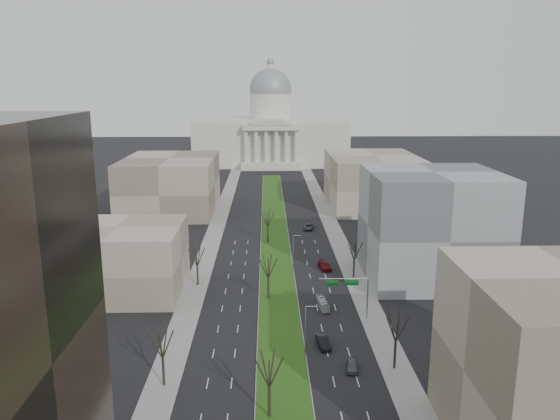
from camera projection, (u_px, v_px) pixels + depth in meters
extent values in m
plane|color=black|center=(275.00, 243.00, 149.35)|extent=(600.00, 600.00, 0.00)
cube|color=#999993|center=(275.00, 243.00, 148.36)|extent=(8.00, 222.00, 0.15)
cube|color=#285015|center=(275.00, 243.00, 148.34)|extent=(7.70, 221.70, 0.06)
cube|color=gray|center=(200.00, 274.00, 124.59)|extent=(5.00, 330.00, 0.15)
cube|color=gray|center=(353.00, 273.00, 125.42)|extent=(5.00, 330.00, 0.15)
cube|color=beige|center=(271.00, 141.00, 292.60)|extent=(80.00, 40.00, 24.00)
cube|color=beige|center=(271.00, 166.00, 272.50)|extent=(30.00, 6.00, 4.00)
cube|color=beige|center=(271.00, 128.00, 268.16)|extent=(28.00, 5.00, 2.50)
cube|color=beige|center=(271.00, 124.00, 267.70)|extent=(20.00, 5.00, 1.80)
cube|color=beige|center=(271.00, 120.00, 267.33)|extent=(12.00, 5.00, 1.60)
cylinder|color=beige|center=(271.00, 107.00, 288.49)|extent=(22.00, 22.00, 14.00)
sphere|color=gray|center=(271.00, 90.00, 286.43)|extent=(22.00, 22.00, 22.00)
cylinder|color=beige|center=(270.00, 68.00, 283.92)|extent=(4.00, 4.00, 4.00)
sphere|color=gray|center=(270.00, 62.00, 283.23)|extent=(4.00, 4.00, 4.00)
cylinder|color=beige|center=(246.00, 146.00, 269.92)|extent=(2.00, 2.00, 16.00)
cylinder|color=beige|center=(256.00, 146.00, 270.04)|extent=(2.00, 2.00, 16.00)
cylinder|color=beige|center=(266.00, 146.00, 270.15)|extent=(2.00, 2.00, 16.00)
cylinder|color=beige|center=(276.00, 146.00, 270.27)|extent=(2.00, 2.00, 16.00)
cylinder|color=beige|center=(286.00, 146.00, 270.39)|extent=(2.00, 2.00, 16.00)
cylinder|color=beige|center=(296.00, 146.00, 270.51)|extent=(2.00, 2.00, 16.00)
cube|color=gray|center=(119.00, 260.00, 112.91)|extent=(26.00, 22.00, 14.00)
cube|color=slate|center=(431.00, 226.00, 120.16)|extent=(28.00, 26.00, 24.00)
cube|color=gray|center=(170.00, 184.00, 185.40)|extent=(30.00, 40.00, 18.00)
cube|color=gray|center=(372.00, 181.00, 191.92)|extent=(30.00, 40.00, 18.00)
cylinder|color=black|center=(163.00, 372.00, 78.38)|extent=(0.40, 0.40, 4.32)
cylinder|color=black|center=(198.00, 276.00, 117.32)|extent=(0.40, 0.40, 4.22)
cylinder|color=black|center=(395.00, 356.00, 83.07)|extent=(0.40, 0.40, 4.42)
cylinder|color=black|center=(354.00, 269.00, 122.05)|extent=(0.40, 0.40, 4.03)
cylinder|color=black|center=(269.00, 403.00, 70.95)|extent=(0.40, 0.40, 4.32)
cylinder|color=black|center=(268.00, 289.00, 109.88)|extent=(0.40, 0.40, 4.32)
cylinder|color=black|center=(268.00, 235.00, 148.81)|extent=(0.40, 0.40, 4.32)
cylinder|color=gray|center=(305.00, 334.00, 85.15)|extent=(0.20, 0.20, 9.00)
cylinder|color=gray|center=(311.00, 306.00, 84.12)|extent=(1.80, 0.12, 0.12)
cylinder|color=gray|center=(293.00, 255.00, 124.08)|extent=(0.20, 0.20, 9.00)
cylinder|color=gray|center=(297.00, 235.00, 123.05)|extent=(1.80, 0.12, 0.12)
cylinder|color=gray|center=(367.00, 299.00, 100.16)|extent=(0.24, 0.24, 8.00)
cylinder|color=gray|center=(344.00, 279.00, 99.14)|extent=(9.00, 0.18, 0.18)
cube|color=#0C591E|center=(352.00, 282.00, 99.43)|extent=(2.60, 0.08, 1.00)
cube|color=#0C591E|center=(333.00, 283.00, 99.35)|extent=(2.20, 0.08, 1.00)
imported|color=#52545A|center=(352.00, 365.00, 83.15)|extent=(2.33, 4.53, 1.47)
imported|color=black|center=(323.00, 342.00, 90.50)|extent=(2.30, 5.16, 1.64)
imported|color=maroon|center=(325.00, 265.00, 128.13)|extent=(3.10, 5.91, 1.63)
imported|color=#424449|center=(309.00, 227.00, 162.69)|extent=(3.53, 6.01, 1.57)
imported|color=silver|center=(323.00, 303.00, 106.06)|extent=(2.17, 6.50, 1.78)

